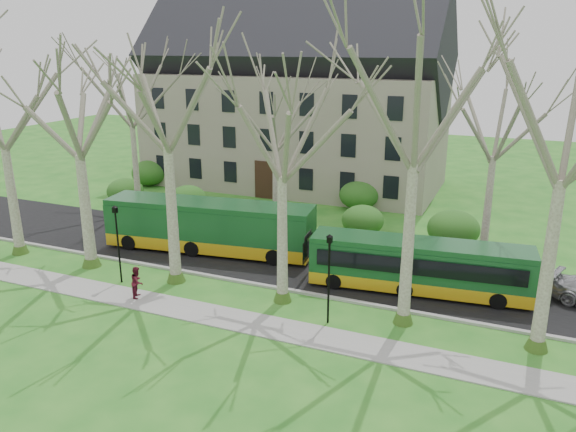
# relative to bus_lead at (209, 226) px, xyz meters

# --- Properties ---
(ground) EXTENTS (120.00, 120.00, 0.00)m
(ground) POSITION_rel_bus_lead_xyz_m (3.97, -5.09, -1.70)
(ground) COLOR #267120
(ground) RESTS_ON ground
(sidewalk) EXTENTS (70.00, 2.00, 0.06)m
(sidewalk) POSITION_rel_bus_lead_xyz_m (3.97, -7.59, -1.67)
(sidewalk) COLOR gray
(sidewalk) RESTS_ON ground
(road) EXTENTS (80.00, 8.00, 0.06)m
(road) POSITION_rel_bus_lead_xyz_m (3.97, 0.41, -1.67)
(road) COLOR black
(road) RESTS_ON ground
(curb) EXTENTS (80.00, 0.25, 0.14)m
(curb) POSITION_rel_bus_lead_xyz_m (3.97, -3.59, -1.63)
(curb) COLOR #A5A39E
(curb) RESTS_ON ground
(building) EXTENTS (26.50, 12.20, 16.00)m
(building) POSITION_rel_bus_lead_xyz_m (-2.03, 18.91, 6.37)
(building) COLOR gray
(building) RESTS_ON ground
(tree_row_verge) EXTENTS (49.00, 7.00, 14.00)m
(tree_row_verge) POSITION_rel_bus_lead_xyz_m (3.97, -4.79, 5.30)
(tree_row_verge) COLOR gray
(tree_row_verge) RESTS_ON ground
(tree_row_far) EXTENTS (33.00, 7.00, 12.00)m
(tree_row_far) POSITION_rel_bus_lead_xyz_m (2.63, 5.91, 4.30)
(tree_row_far) COLOR gray
(tree_row_far) RESTS_ON ground
(lamp_row) EXTENTS (36.22, 0.22, 4.30)m
(lamp_row) POSITION_rel_bus_lead_xyz_m (3.97, -6.09, 0.87)
(lamp_row) COLOR black
(lamp_row) RESTS_ON ground
(hedges) EXTENTS (30.60, 8.60, 2.00)m
(hedges) POSITION_rel_bus_lead_xyz_m (-0.70, 8.91, -0.70)
(hedges) COLOR #1A5D1E
(hedges) RESTS_ON ground
(bus_lead) EXTENTS (13.37, 4.41, 3.28)m
(bus_lead) POSITION_rel_bus_lead_xyz_m (0.00, 0.00, 0.00)
(bus_lead) COLOR #154C23
(bus_lead) RESTS_ON road
(bus_follow) EXTENTS (11.48, 3.56, 2.82)m
(bus_follow) POSITION_rel_bus_lead_xyz_m (13.19, -0.93, -0.23)
(bus_follow) COLOR #154C23
(bus_follow) RESTS_ON road
(pedestrian_b) EXTENTS (0.88, 0.98, 1.65)m
(pedestrian_b) POSITION_rel_bus_lead_xyz_m (0.06, -7.34, -0.82)
(pedestrian_b) COLOR #581424
(pedestrian_b) RESTS_ON sidewalk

